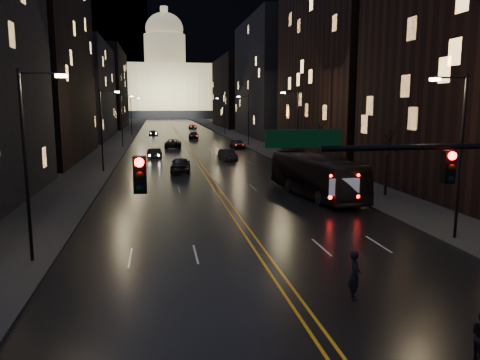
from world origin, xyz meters
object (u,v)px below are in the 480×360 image
bus (316,175)px  receding_car_a (228,155)px  oncoming_car_b (154,154)px  pedestrian_a (355,275)px  oncoming_car_a (180,164)px

bus → receding_car_a: bearing=91.0°
oncoming_car_b → pedestrian_a: (7.85, -48.59, 0.24)m
bus → receding_car_a: (-3.63, 24.28, -0.94)m
oncoming_car_a → pedestrian_a: (4.91, -35.44, 0.12)m
oncoming_car_b → oncoming_car_a: bearing=95.4°
bus → oncoming_car_b: size_ratio=2.78×
oncoming_car_b → receding_car_a: receding_car_a is taller
pedestrian_a → bus: bearing=-2.1°
pedestrian_a → receding_car_a: bearing=10.6°
oncoming_car_b → receding_car_a: size_ratio=0.94×
oncoming_car_a → oncoming_car_b: (-2.94, 13.15, -0.12)m
receding_car_a → pedestrian_a: (-1.64, -44.16, 0.19)m
oncoming_car_b → pedestrian_a: 49.22m
receding_car_a → oncoming_car_b: bearing=149.7°
bus → oncoming_car_a: (-10.18, 15.56, -0.87)m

